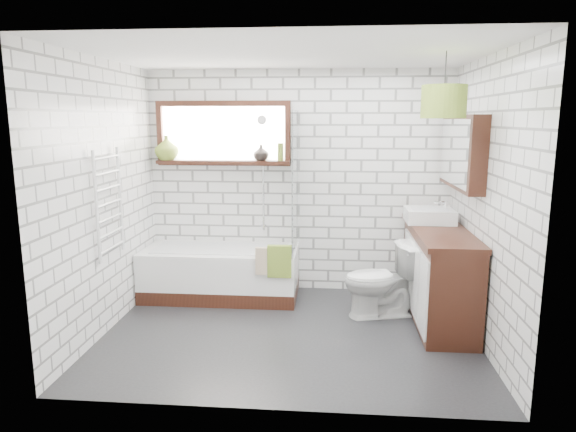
# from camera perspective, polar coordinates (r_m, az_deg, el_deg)

# --- Properties ---
(floor) EXTENTS (3.40, 2.60, 0.01)m
(floor) POSITION_cam_1_polar(r_m,az_deg,el_deg) (4.91, 0.10, -12.86)
(floor) COLOR black
(floor) RESTS_ON ground
(ceiling) EXTENTS (3.40, 2.60, 0.01)m
(ceiling) POSITION_cam_1_polar(r_m,az_deg,el_deg) (4.53, 0.11, 17.62)
(ceiling) COLOR white
(ceiling) RESTS_ON ground
(wall_back) EXTENTS (3.40, 0.01, 2.50)m
(wall_back) POSITION_cam_1_polar(r_m,az_deg,el_deg) (5.85, 1.19, 3.75)
(wall_back) COLOR white
(wall_back) RESTS_ON ground
(wall_front) EXTENTS (3.40, 0.01, 2.50)m
(wall_front) POSITION_cam_1_polar(r_m,az_deg,el_deg) (3.28, -1.82, -1.81)
(wall_front) COLOR white
(wall_front) RESTS_ON ground
(wall_left) EXTENTS (0.01, 2.60, 2.50)m
(wall_left) POSITION_cam_1_polar(r_m,az_deg,el_deg) (5.00, -19.78, 1.91)
(wall_left) COLOR white
(wall_left) RESTS_ON ground
(wall_right) EXTENTS (0.01, 2.60, 2.50)m
(wall_right) POSITION_cam_1_polar(r_m,az_deg,el_deg) (4.73, 21.15, 1.35)
(wall_right) COLOR white
(wall_right) RESTS_ON ground
(window) EXTENTS (1.52, 0.16, 0.68)m
(window) POSITION_cam_1_polar(r_m,az_deg,el_deg) (5.88, -7.22, 9.08)
(window) COLOR black
(window) RESTS_ON wall_back
(towel_radiator) EXTENTS (0.06, 0.52, 1.00)m
(towel_radiator) POSITION_cam_1_polar(r_m,az_deg,el_deg) (4.99, -19.27, 1.34)
(towel_radiator) COLOR white
(towel_radiator) RESTS_ON wall_left
(mirror_cabinet) EXTENTS (0.16, 1.20, 0.70)m
(mirror_cabinet) POSITION_cam_1_polar(r_m,az_deg,el_deg) (5.24, 18.75, 6.77)
(mirror_cabinet) COLOR black
(mirror_cabinet) RESTS_ON wall_right
(shower_riser) EXTENTS (0.02, 0.02, 1.30)m
(shower_riser) POSITION_cam_1_polar(r_m,az_deg,el_deg) (5.83, -2.78, 4.71)
(shower_riser) COLOR silver
(shower_riser) RESTS_ON wall_back
(bathtub) EXTENTS (1.70, 0.75, 0.55)m
(bathtub) POSITION_cam_1_polar(r_m,az_deg,el_deg) (5.80, -7.48, -6.27)
(bathtub) COLOR white
(bathtub) RESTS_ON floor
(shower_screen) EXTENTS (0.02, 0.72, 1.50)m
(shower_screen) POSITION_cam_1_polar(r_m,az_deg,el_deg) (5.47, 0.79, 3.78)
(shower_screen) COLOR white
(shower_screen) RESTS_ON bathtub
(towel_green) EXTENTS (0.25, 0.07, 0.33)m
(towel_green) POSITION_cam_1_polar(r_m,az_deg,el_deg) (5.26, -0.95, -5.06)
(towel_green) COLOR olive
(towel_green) RESTS_ON bathtub
(towel_beige) EXTENTS (0.22, 0.05, 0.28)m
(towel_beige) POSITION_cam_1_polar(r_m,az_deg,el_deg) (5.28, -2.45, -5.02)
(towel_beige) COLOR tan
(towel_beige) RESTS_ON bathtub
(vanity) EXTENTS (0.52, 1.60, 0.92)m
(vanity) POSITION_cam_1_polar(r_m,az_deg,el_deg) (5.31, 16.38, -6.17)
(vanity) COLOR black
(vanity) RESTS_ON floor
(basin) EXTENTS (0.48, 0.42, 0.14)m
(basin) POSITION_cam_1_polar(r_m,az_deg,el_deg) (5.46, 15.43, 0.06)
(basin) COLOR white
(basin) RESTS_ON vanity
(tap) EXTENTS (0.04, 0.04, 0.18)m
(tap) POSITION_cam_1_polar(r_m,az_deg,el_deg) (5.48, 17.11, 0.73)
(tap) COLOR silver
(tap) RESTS_ON vanity
(toilet) EXTENTS (0.59, 0.82, 0.75)m
(toilet) POSITION_cam_1_polar(r_m,az_deg,el_deg) (5.25, 10.30, -7.02)
(toilet) COLOR white
(toilet) RESTS_ON floor
(vase_olive) EXTENTS (0.28, 0.28, 0.28)m
(vase_olive) POSITION_cam_1_polar(r_m,az_deg,el_deg) (6.03, -13.34, 7.19)
(vase_olive) COLOR olive
(vase_olive) RESTS_ON window
(vase_dark) EXTENTS (0.22, 0.22, 0.18)m
(vase_dark) POSITION_cam_1_polar(r_m,az_deg,el_deg) (5.78, -3.01, 6.85)
(vase_dark) COLOR black
(vase_dark) RESTS_ON window
(bottle) EXTENTS (0.08, 0.08, 0.20)m
(bottle) POSITION_cam_1_polar(r_m,az_deg,el_deg) (5.76, -0.85, 6.92)
(bottle) COLOR olive
(bottle) RESTS_ON window
(pendant) EXTENTS (0.36, 0.36, 0.27)m
(pendant) POSITION_cam_1_polar(r_m,az_deg,el_deg) (4.46, 16.92, 12.06)
(pendant) COLOR olive
(pendant) RESTS_ON ceiling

